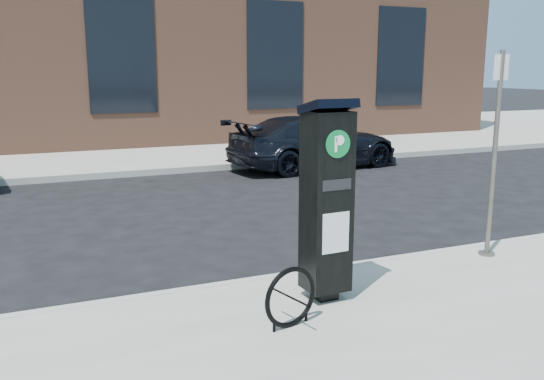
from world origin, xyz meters
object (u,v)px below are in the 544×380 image
parking_kiosk (326,199)px  car_dark (315,142)px  bike_rack (291,298)px  sign_pole (494,157)px

parking_kiosk → car_dark: size_ratio=0.45×
parking_kiosk → bike_rack: parking_kiosk is taller
sign_pole → car_dark: size_ratio=0.56×
bike_rack → car_dark: size_ratio=0.13×
sign_pole → car_dark: sign_pole is taller
bike_rack → car_dark: car_dark is taller
parking_kiosk → car_dark: bearing=60.9°
parking_kiosk → sign_pole: sign_pole is taller
sign_pole → bike_rack: bearing=-168.2°
parking_kiosk → bike_rack: size_ratio=3.56×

